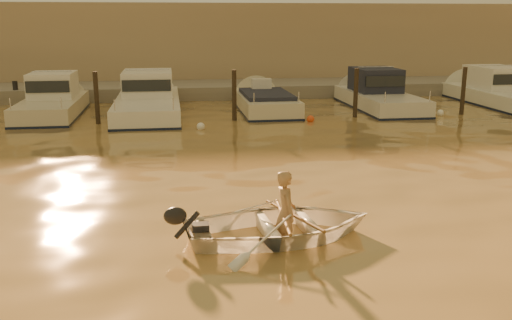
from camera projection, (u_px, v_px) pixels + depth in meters
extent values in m
plane|color=olive|center=(339.00, 260.00, 9.58)|extent=(160.00, 160.00, 0.00)
imported|color=white|center=(280.00, 225.00, 10.50)|extent=(3.73, 2.83, 0.73)
imported|color=#A37B51|center=(286.00, 212.00, 10.46)|extent=(0.43, 0.61, 1.58)
cylinder|color=olive|center=(293.00, 215.00, 10.52)|extent=(0.69, 2.02, 0.13)
cylinder|color=brown|center=(283.00, 216.00, 10.47)|extent=(0.22, 2.10, 0.13)
cylinder|color=#2D2319|center=(97.00, 101.00, 21.80)|extent=(0.18, 0.18, 2.20)
cylinder|color=#2D2319|center=(234.00, 98.00, 22.57)|extent=(0.18, 0.18, 2.20)
cylinder|color=#2D2319|center=(356.00, 95.00, 23.30)|extent=(0.18, 0.18, 2.20)
cylinder|color=#2D2319|center=(463.00, 93.00, 23.98)|extent=(0.18, 0.18, 2.20)
sphere|color=#DB4C19|center=(47.00, 124.00, 21.40)|extent=(0.30, 0.30, 0.30)
sphere|color=white|center=(201.00, 127.00, 20.90)|extent=(0.30, 0.30, 0.30)
sphere|color=#E3491A|center=(310.00, 119.00, 22.46)|extent=(0.30, 0.30, 0.30)
sphere|color=white|center=(440.00, 113.00, 23.88)|extent=(0.30, 0.30, 0.30)
cube|color=gray|center=(222.00, 93.00, 30.17)|extent=(52.00, 4.00, 1.00)
cube|color=#9E8466|center=(213.00, 45.00, 34.91)|extent=(46.00, 7.00, 4.80)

